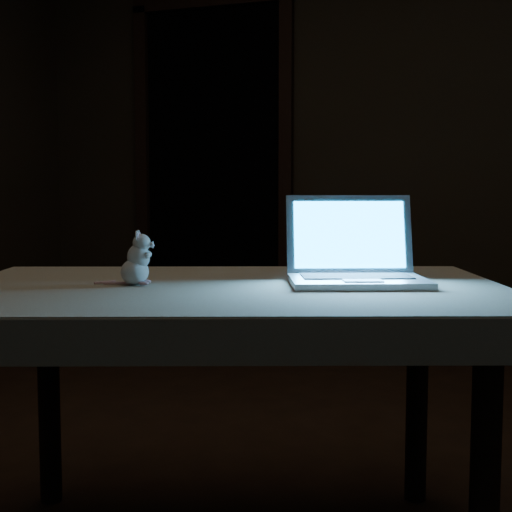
% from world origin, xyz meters
% --- Properties ---
extents(back_wall, '(4.50, 0.04, 2.60)m').
position_xyz_m(back_wall, '(0.00, 2.50, 1.30)').
color(back_wall, black).
rests_on(back_wall, ground).
extents(doorway, '(1.06, 0.36, 2.13)m').
position_xyz_m(doorway, '(-1.10, 2.50, 1.06)').
color(doorway, black).
rests_on(doorway, back_wall).
extents(table, '(1.47, 1.20, 0.68)m').
position_xyz_m(table, '(0.07, -0.17, 0.34)').
color(table, black).
rests_on(table, floor).
extents(tablecloth, '(1.63, 1.52, 0.09)m').
position_xyz_m(tablecloth, '(-0.01, -0.14, 0.64)').
color(tablecloth, '#BFB49B').
rests_on(tablecloth, table).
extents(laptop, '(0.42, 0.40, 0.23)m').
position_xyz_m(laptop, '(0.37, -0.05, 0.80)').
color(laptop, '#B1B1B6').
rests_on(laptop, tablecloth).
extents(plush_mouse, '(0.14, 0.14, 0.13)m').
position_xyz_m(plush_mouse, '(-0.16, -0.24, 0.75)').
color(plush_mouse, silver).
rests_on(plush_mouse, tablecloth).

